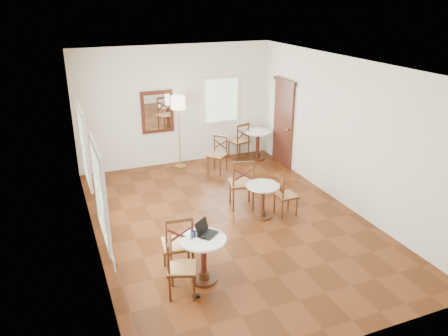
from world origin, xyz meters
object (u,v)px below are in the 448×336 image
at_px(chair_mid_b, 285,195).
at_px(cafe_table_near, 204,255).
at_px(chair_back_a, 239,141).
at_px(power_adapter, 196,296).
at_px(cafe_table_mid, 263,197).
at_px(chair_near_a, 178,244).
at_px(chair_mid_a, 242,183).
at_px(chair_back_b, 218,155).
at_px(navy_mug, 193,234).
at_px(cafe_table_back, 258,142).
at_px(laptop, 205,231).
at_px(water_glass, 192,236).
at_px(chair_near_b, 180,267).
at_px(floor_lamp, 178,107).
at_px(mouse, 203,238).

bearing_deg(chair_mid_b, cafe_table_near, 122.97).
bearing_deg(chair_back_a, power_adapter, 45.84).
height_order(cafe_table_mid, chair_near_a, chair_near_a).
distance_m(chair_mid_a, chair_back_b, 2.01).
distance_m(chair_near_a, navy_mug, 0.39).
bearing_deg(cafe_table_back, laptop, -124.60).
bearing_deg(cafe_table_back, water_glass, -126.21).
bearing_deg(laptop, chair_near_b, 173.02).
height_order(chair_near_b, chair_mid_a, chair_mid_a).
distance_m(chair_back_b, water_glass, 4.49).
bearing_deg(chair_mid_a, navy_mug, 63.29).
bearing_deg(chair_near_b, power_adapter, -114.05).
bearing_deg(water_glass, chair_mid_a, 49.66).
bearing_deg(cafe_table_near, power_adapter, -125.29).
distance_m(cafe_table_mid, chair_back_a, 3.38).
distance_m(chair_near_b, floor_lamp, 5.27).
height_order(chair_near_b, chair_mid_b, chair_near_b).
relative_size(cafe_table_back, laptop, 1.98).
height_order(cafe_table_near, chair_back_b, chair_back_b).
height_order(floor_lamp, mouse, floor_lamp).
xyz_separation_m(cafe_table_back, chair_back_a, (-0.43, 0.23, 0.01)).
relative_size(cafe_table_back, chair_back_a, 0.78).
bearing_deg(floor_lamp, chair_near_b, -106.59).
xyz_separation_m(chair_back_b, mouse, (-1.82, -4.09, 0.31)).
height_order(cafe_table_back, chair_back_a, chair_back_a).
bearing_deg(water_glass, cafe_table_near, -22.74).
height_order(cafe_table_near, floor_lamp, floor_lamp).
bearing_deg(laptop, chair_back_a, 22.31).
bearing_deg(laptop, chair_back_b, 28.02).
relative_size(laptop, power_adapter, 3.87).
bearing_deg(chair_near_b, laptop, -37.93).
height_order(chair_back_a, navy_mug, chair_back_a).
xyz_separation_m(chair_mid_a, power_adapter, (-1.81, -2.44, -0.51)).
distance_m(cafe_table_back, laptop, 5.38).
xyz_separation_m(chair_mid_b, laptop, (-2.14, -1.34, 0.37)).
height_order(chair_near_a, laptop, chair_near_a).
height_order(chair_mid_a, navy_mug, chair_mid_a).
bearing_deg(floor_lamp, chair_near_a, -107.00).
relative_size(cafe_table_near, chair_near_b, 0.81).
height_order(cafe_table_back, chair_mid_a, chair_mid_a).
distance_m(cafe_table_back, chair_near_b, 5.90).
relative_size(chair_near_a, laptop, 2.67).
relative_size(mouse, power_adapter, 1.01).
xyz_separation_m(cafe_table_back, navy_mug, (-3.24, -4.42, 0.31)).
xyz_separation_m(chair_back_a, navy_mug, (-2.81, -4.65, 0.29)).
xyz_separation_m(mouse, power_adapter, (-0.25, -0.35, -0.74)).
distance_m(cafe_table_near, mouse, 0.30).
height_order(cafe_table_near, laptop, laptop).
relative_size(cafe_table_near, floor_lamp, 0.40).
bearing_deg(floor_lamp, chair_back_a, 0.49).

